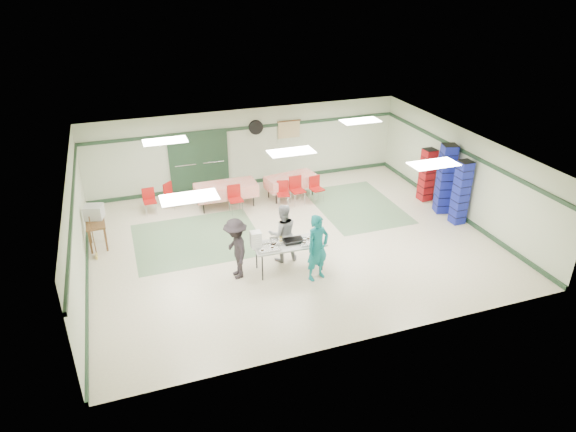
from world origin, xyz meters
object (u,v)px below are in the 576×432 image
object	(u,v)px
volunteer_teal	(318,248)
crate_stack_blue_b	(461,193)
dining_table_a	(291,181)
dining_table_b	(226,190)
chair_a	(296,187)
crate_stack_blue_a	(445,179)
printer_table	(96,227)
chair_c	(316,186)
chair_d	(235,196)
serving_table	(289,245)
office_printer	(94,212)
chair_loose_a	(170,193)
volunteer_dark	(236,249)
volunteer_grey	(283,233)
chair_loose_b	(149,198)
broom	(93,236)
crate_stack_red	(427,175)
chair_b	(283,191)

from	to	relation	value
volunteer_teal	crate_stack_blue_b	distance (m)	5.35
dining_table_a	dining_table_b	size ratio (longest dim) A/B	0.90
volunteer_teal	chair_a	world-z (taller)	volunteer_teal
crate_stack_blue_a	printer_table	bearing A→B (deg)	173.24
volunteer_teal	chair_c	xyz separation A→B (m)	(1.71, 4.32, -0.35)
dining_table_b	chair_d	bearing A→B (deg)	-75.16
crate_stack_blue_a	printer_table	world-z (taller)	crate_stack_blue_a
chair_c	printer_table	world-z (taller)	chair_c
serving_table	office_printer	world-z (taller)	office_printer
printer_table	office_printer	size ratio (longest dim) A/B	1.64
dining_table_b	crate_stack_blue_a	bearing A→B (deg)	-22.82
chair_loose_a	crate_stack_blue_a	bearing A→B (deg)	-65.25
serving_table	volunteer_dark	distance (m)	1.36
crate_stack_blue_b	printer_table	distance (m)	10.51
volunteer_grey	chair_a	distance (m)	3.58
chair_loose_a	chair_loose_b	world-z (taller)	chair_loose_a
serving_table	printer_table	size ratio (longest dim) A/B	2.34
dining_table_b	chair_c	world-z (taller)	chair_c
volunteer_dark	dining_table_a	distance (m)	5.08
serving_table	volunteer_dark	bearing A→B (deg)	176.64
volunteer_grey	printer_table	xyz separation A→B (m)	(-4.61, 2.33, -0.17)
chair_loose_a	printer_table	xyz separation A→B (m)	(-2.26, -1.90, 0.10)
dining_table_a	chair_loose_b	distance (m)	4.60
volunteer_grey	chair_a	xyz separation A→B (m)	(1.56, 3.21, -0.23)
chair_loose_b	chair_a	bearing A→B (deg)	-13.30
chair_a	serving_table	bearing A→B (deg)	-116.89
chair_loose_a	printer_table	distance (m)	2.96
chair_loose_b	broom	size ratio (longest dim) A/B	0.66
chair_loose_b	crate_stack_red	distance (m)	8.95
printer_table	serving_table	bearing A→B (deg)	-33.39
chair_c	printer_table	bearing A→B (deg)	178.08
crate_stack_red	printer_table	distance (m)	10.31
printer_table	office_printer	world-z (taller)	office_printer
volunteer_teal	dining_table_a	xyz separation A→B (m)	(1.04, 4.89, -0.29)
chair_a	crate_stack_blue_b	distance (m)	5.07
crate_stack_blue_b	broom	bearing A→B (deg)	171.85
serving_table	office_printer	size ratio (longest dim) A/B	3.84
volunteer_dark	printer_table	xyz separation A→B (m)	(-3.27, 2.72, -0.18)
volunteer_grey	broom	size ratio (longest dim) A/B	1.29
chair_loose_a	broom	distance (m)	3.39
volunteer_grey	chair_b	xyz separation A→B (m)	(1.09, 3.20, -0.29)
chair_loose_a	printer_table	bearing A→B (deg)	176.03
crate_stack_blue_a	crate_stack_blue_b	world-z (taller)	crate_stack_blue_a
serving_table	printer_table	distance (m)	5.42
crate_stack_red	office_printer	world-z (taller)	crate_stack_red
crate_stack_blue_b	volunteer_teal	bearing A→B (deg)	-164.77
chair_b	chair_loose_b	xyz separation A→B (m)	(-4.12, 0.85, -0.01)
chair_a	broom	size ratio (longest dim) A/B	0.75
volunteer_dark	crate_stack_blue_b	size ratio (longest dim) A/B	0.80
serving_table	crate_stack_red	distance (m)	6.24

